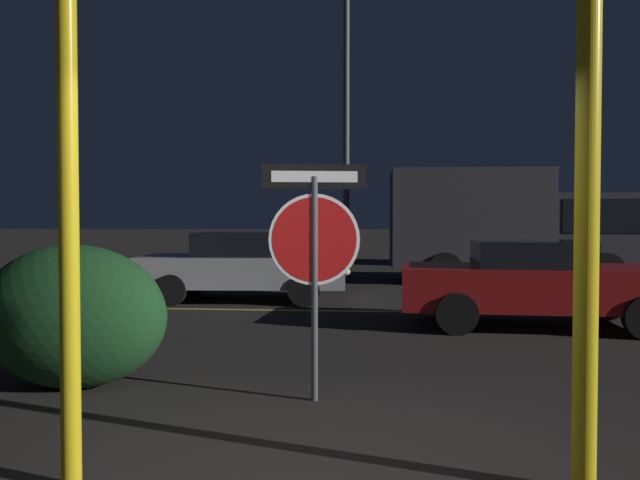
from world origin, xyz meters
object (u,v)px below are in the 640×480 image
at_px(hedge_bush_1, 73,316).
at_px(passing_car_2, 243,266).
at_px(street_lamp, 346,67).
at_px(yellow_pole_left, 68,190).
at_px(yellow_pole_right, 587,203).
at_px(stop_sign, 314,236).
at_px(delivery_truck, 514,223).
at_px(passing_car_3, 536,282).

distance_m(hedge_bush_1, passing_car_2, 6.76).
xyz_separation_m(hedge_bush_1, street_lamp, (2.10, 10.97, 5.04)).
height_order(yellow_pole_left, yellow_pole_right, yellow_pole_left).
bearing_deg(street_lamp, stop_sign, -88.68).
xyz_separation_m(yellow_pole_right, street_lamp, (-2.03, 12.93, 4.02)).
xyz_separation_m(yellow_pole_right, hedge_bush_1, (-4.13, 1.96, -1.02)).
bearing_deg(delivery_truck, yellow_pole_left, -22.92).
distance_m(yellow_pole_right, passing_car_3, 6.15).
relative_size(passing_car_2, street_lamp, 0.52).
bearing_deg(hedge_bush_1, yellow_pole_left, -63.46).
bearing_deg(hedge_bush_1, passing_car_3, 36.80).
distance_m(yellow_pole_left, yellow_pole_right, 3.06).
bearing_deg(delivery_truck, passing_car_3, -10.25).
height_order(yellow_pole_left, passing_car_2, yellow_pole_left).
bearing_deg(street_lamp, delivery_truck, 2.66).
bearing_deg(yellow_pole_left, passing_car_3, 55.37).
bearing_deg(passing_car_2, delivery_truck, 121.75).
relative_size(passing_car_3, delivery_truck, 0.65).
bearing_deg(delivery_truck, stop_sign, -20.84).
height_order(passing_car_2, passing_car_3, passing_car_2).
height_order(stop_sign, passing_car_2, stop_sign).
distance_m(yellow_pole_right, passing_car_2, 9.61).
bearing_deg(stop_sign, hedge_bush_1, 165.52).
xyz_separation_m(yellow_pole_left, passing_car_3, (4.25, 6.15, -1.11)).
xyz_separation_m(stop_sign, hedge_bush_1, (-2.36, 0.21, -0.78)).
xyz_separation_m(stop_sign, passing_car_3, (2.97, 4.20, -0.79)).
relative_size(stop_sign, passing_car_3, 0.50).
bearing_deg(yellow_pole_left, street_lamp, 85.57).
xyz_separation_m(stop_sign, passing_car_2, (-2.15, 6.97, -0.77)).
bearing_deg(yellow_pole_right, yellow_pole_left, -176.09).
distance_m(yellow_pole_right, street_lamp, 13.69).
distance_m(stop_sign, passing_car_3, 5.20).
relative_size(passing_car_3, street_lamp, 0.51).
bearing_deg(stop_sign, passing_car_3, 45.33).
bearing_deg(passing_car_3, stop_sign, -32.28).
relative_size(yellow_pole_right, delivery_truck, 0.52).
bearing_deg(hedge_bush_1, yellow_pole_right, -25.34).
xyz_separation_m(yellow_pole_left, street_lamp, (1.02, 13.14, 3.94)).
relative_size(yellow_pole_left, hedge_bush_1, 1.95).
relative_size(passing_car_2, delivery_truck, 0.65).
bearing_deg(passing_car_3, yellow_pole_left, -31.62).
bearing_deg(yellow_pole_right, passing_car_3, 78.61).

